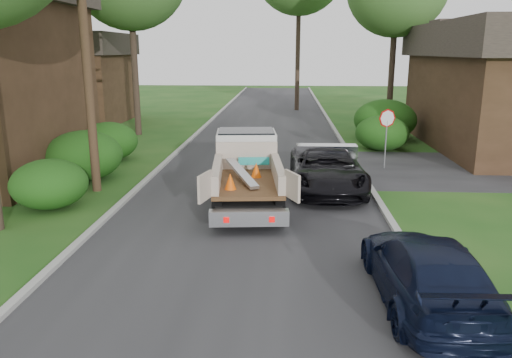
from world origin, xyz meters
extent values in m
plane|color=#194814|center=(0.00, 0.00, 0.00)|extent=(120.00, 120.00, 0.00)
cube|color=#28282B|center=(0.00, 10.00, 0.00)|extent=(8.00, 90.00, 0.02)
cube|color=#9E9E99|center=(-4.10, 10.00, 0.06)|extent=(0.20, 90.00, 0.12)
cube|color=#9E9E99|center=(4.10, 10.00, 0.06)|extent=(0.20, 90.00, 0.12)
cylinder|color=slate|center=(5.20, 9.00, 1.00)|extent=(0.06, 0.06, 2.00)
cylinder|color=#B20A0A|center=(5.20, 9.00, 2.10)|extent=(0.71, 0.32, 0.76)
cylinder|color=#382619|center=(-5.50, 5.00, 5.00)|extent=(0.30, 0.30, 10.00)
cube|color=#352316|center=(-13.50, 22.00, 2.25)|extent=(7.00, 7.00, 4.50)
cube|color=#332B26|center=(-13.50, 22.00, 5.20)|extent=(7.56, 7.56, 1.40)
cube|color=#332B26|center=(-13.50, 22.00, 5.90)|extent=(1.05, 7.56, 0.20)
ellipsoid|color=#154910|center=(-6.20, 3.00, 0.77)|extent=(2.34, 2.34, 1.53)
ellipsoid|color=#154910|center=(-6.50, 6.50, 0.94)|extent=(2.86, 2.86, 1.87)
ellipsoid|color=#154910|center=(-6.80, 10.00, 0.85)|extent=(2.60, 2.60, 1.70)
ellipsoid|color=#154910|center=(5.80, 13.00, 0.85)|extent=(2.60, 2.60, 1.70)
ellipsoid|color=#154910|center=(6.50, 16.00, 1.10)|extent=(3.38, 3.38, 2.21)
cylinder|color=#2D2119|center=(-7.50, 17.00, 4.50)|extent=(0.36, 0.36, 9.00)
cylinder|color=#2D2119|center=(7.50, 20.00, 4.25)|extent=(0.36, 0.36, 8.50)
cylinder|color=#2D2119|center=(2.00, 30.00, 5.50)|extent=(0.36, 0.36, 11.00)
cylinder|color=black|center=(-1.11, 5.06, 0.41)|extent=(0.35, 0.84, 0.82)
cylinder|color=black|center=(0.62, 5.22, 0.41)|extent=(0.35, 0.84, 0.82)
cylinder|color=black|center=(-0.79, 1.61, 0.41)|extent=(0.35, 0.84, 0.82)
cylinder|color=black|center=(0.94, 1.77, 0.41)|extent=(0.35, 0.84, 0.82)
cube|color=black|center=(-0.10, 3.50, 0.57)|extent=(2.30, 5.43, 0.22)
cube|color=silver|center=(-0.27, 5.41, 1.37)|extent=(2.15, 1.82, 1.41)
cube|color=black|center=(-0.27, 5.41, 1.87)|extent=(2.00, 1.67, 0.50)
cube|color=#472D19|center=(-0.04, 2.87, 0.91)|extent=(2.30, 3.45, 0.11)
cube|color=beige|center=(-0.19, 4.50, 1.41)|extent=(2.01, 0.28, 0.91)
cube|color=beige|center=(-0.94, 2.78, 1.23)|extent=(0.51, 3.11, 0.55)
cube|color=beige|center=(0.87, 2.95, 1.23)|extent=(0.51, 3.11, 0.55)
cube|color=silver|center=(0.14, 0.92, 0.50)|extent=(2.12, 0.51, 0.41)
cube|color=#B20505|center=(-0.43, 0.70, 0.50)|extent=(0.15, 0.05, 0.15)
cube|color=#B20505|center=(0.75, 0.81, 0.50)|extent=(0.15, 0.05, 0.15)
cube|color=beige|center=(-1.00, 0.95, 1.32)|extent=(0.28, 0.81, 0.73)
cube|color=beige|center=(1.27, 1.16, 1.32)|extent=(0.42, 0.77, 0.73)
cube|color=silver|center=(-0.23, 2.94, 1.22)|extent=(1.18, 2.28, 0.42)
cone|color=#F2590A|center=(-0.46, 2.00, 1.19)|extent=(0.36, 0.36, 0.46)
cone|color=#F2590A|center=(0.19, 3.44, 1.19)|extent=(0.36, 0.36, 0.46)
cube|color=#148C84|center=(0.06, 4.30, 1.29)|extent=(1.01, 0.18, 0.26)
imported|color=black|center=(2.54, 5.62, 0.75)|extent=(2.50, 5.41, 1.50)
imported|color=black|center=(3.80, -2.50, 0.67)|extent=(1.99, 4.66, 1.34)
camera|label=1|loc=(1.05, -11.49, 4.75)|focal=35.00mm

